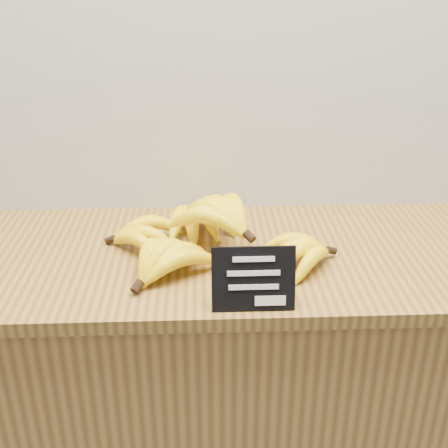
% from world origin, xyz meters
% --- Properties ---
extents(counter, '(1.36, 0.50, 0.90)m').
position_xyz_m(counter, '(0.05, 2.75, 0.45)').
color(counter, olive).
rests_on(counter, ground).
extents(counter_top, '(1.41, 0.54, 0.03)m').
position_xyz_m(counter_top, '(0.05, 2.75, 0.92)').
color(counter_top, olive).
rests_on(counter_top, counter).
extents(chalkboard_sign, '(0.16, 0.03, 0.12)m').
position_xyz_m(chalkboard_sign, '(0.09, 2.52, 0.99)').
color(chalkboard_sign, black).
rests_on(chalkboard_sign, counter_top).
extents(banana_pile, '(0.52, 0.39, 0.12)m').
position_xyz_m(banana_pile, '(-0.00, 2.75, 0.97)').
color(banana_pile, yellow).
rests_on(banana_pile, counter_top).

